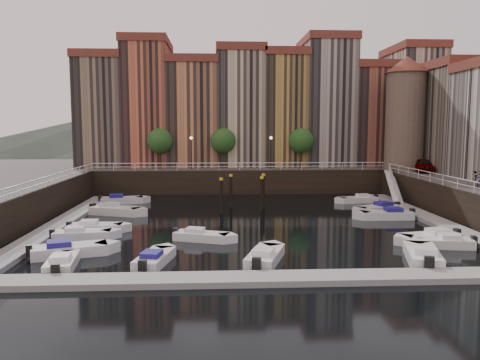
{
  "coord_description": "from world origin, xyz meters",
  "views": [
    {
      "loc": [
        -2.92,
        -41.5,
        8.38
      ],
      "look_at": [
        -0.58,
        4.0,
        3.18
      ],
      "focal_mm": 35.0,
      "sensor_mm": 36.0,
      "label": 1
    }
  ],
  "objects": [
    {
      "name": "boat_right_3",
      "position": [
        13.04,
        2.91,
        0.38
      ],
      "size": [
        4.96,
        3.36,
        1.12
      ],
      "rotation": [
        0.0,
        0.0,
        3.52
      ],
      "color": "silver",
      "rests_on": "ground"
    },
    {
      "name": "mooring_pilings",
      "position": [
        -0.03,
        5.6,
        1.65
      ],
      "size": [
        4.87,
        4.11,
        3.78
      ],
      "color": "black",
      "rests_on": "ground"
    },
    {
      "name": "boat_near_1",
      "position": [
        -6.75,
        -13.36,
        0.33
      ],
      "size": [
        2.33,
        4.39,
        0.98
      ],
      "rotation": [
        0.0,
        0.0,
        1.37
      ],
      "color": "silver",
      "rests_on": "ground"
    },
    {
      "name": "gangway",
      "position": [
        17.1,
        10.0,
        1.92
      ],
      "size": [
        2.78,
        8.32,
        3.73
      ],
      "color": "white",
      "rests_on": "ground"
    },
    {
      "name": "boat_right_4",
      "position": [
        12.99,
        9.2,
        0.34
      ],
      "size": [
        4.47,
        2.21,
        1.0
      ],
      "rotation": [
        0.0,
        0.0,
        3.3
      ],
      "color": "silver",
      "rests_on": "ground"
    },
    {
      "name": "corner_tower",
      "position": [
        20.0,
        14.5,
        10.19
      ],
      "size": [
        5.2,
        5.2,
        13.8
      ],
      "color": "#6B5B4C",
      "rests_on": "quay_right"
    },
    {
      "name": "car_a",
      "position": [
        21.31,
        11.82,
        3.8
      ],
      "size": [
        2.89,
        5.0,
        1.6
      ],
      "primitive_type": "imported",
      "rotation": [
        0.0,
        0.0,
        -0.22
      ],
      "color": "gray",
      "rests_on": "quay_right"
    },
    {
      "name": "boat_left_4",
      "position": [
        -13.42,
        9.97,
        0.37
      ],
      "size": [
        4.86,
        2.43,
        1.09
      ],
      "rotation": [
        0.0,
        0.0,
        0.17
      ],
      "color": "silver",
      "rests_on": "ground"
    },
    {
      "name": "mountains",
      "position": [
        1.72,
        110.0,
        7.92
      ],
      "size": [
        145.0,
        100.0,
        18.0
      ],
      "color": "#2D382D",
      "rests_on": "ground"
    },
    {
      "name": "dock_near",
      "position": [
        0.0,
        -17.0,
        0.17
      ],
      "size": [
        30.0,
        2.0,
        0.35
      ],
      "primitive_type": "cube",
      "color": "gray",
      "rests_on": "ground"
    },
    {
      "name": "boat_right_2",
      "position": [
        12.76,
        -0.14,
        0.38
      ],
      "size": [
        4.89,
        1.8,
        1.12
      ],
      "rotation": [
        0.0,
        0.0,
        3.14
      ],
      "color": "silver",
      "rests_on": "ground"
    },
    {
      "name": "boat_extra_371",
      "position": [
        -4.12,
        -7.47,
        0.33
      ],
      "size": [
        4.37,
        2.77,
        0.98
      ],
      "rotation": [
        0.0,
        0.0,
        5.96
      ],
      "color": "silver",
      "rests_on": "ground"
    },
    {
      "name": "quay_far",
      "position": [
        0.0,
        26.0,
        1.5
      ],
      "size": [
        80.0,
        20.0,
        3.0
      ],
      "primitive_type": "cube",
      "color": "black",
      "rests_on": "ground"
    },
    {
      "name": "street_lamps",
      "position": [
        -1.0,
        17.2,
        5.9
      ],
      "size": [
        10.36,
        0.36,
        4.18
      ],
      "color": "black",
      "rests_on": "quay_far"
    },
    {
      "name": "dock_right",
      "position": [
        16.2,
        -1.0,
        0.17
      ],
      "size": [
        2.0,
        28.0,
        0.35
      ],
      "primitive_type": "cube",
      "color": "gray",
      "rests_on": "ground"
    },
    {
      "name": "boat_left_1",
      "position": [
        -13.07,
        -6.58,
        0.34
      ],
      "size": [
        4.49,
        2.05,
        1.01
      ],
      "rotation": [
        0.0,
        0.0,
        0.11
      ],
      "color": "silver",
      "rests_on": "ground"
    },
    {
      "name": "far_terrace",
      "position": [
        3.31,
        23.5,
        10.95
      ],
      "size": [
        48.7,
        10.3,
        17.5
      ],
      "color": "#7F6751",
      "rests_on": "quay_far"
    },
    {
      "name": "boat_near_3",
      "position": [
        9.94,
        -13.71,
        0.39
      ],
      "size": [
        3.12,
        5.22,
        1.17
      ],
      "rotation": [
        0.0,
        0.0,
        1.29
      ],
      "color": "silver",
      "rests_on": "ground"
    },
    {
      "name": "boat_right_0",
      "position": [
        12.9,
        -10.31,
        0.34
      ],
      "size": [
        4.51,
        2.27,
        1.01
      ],
      "rotation": [
        0.0,
        0.0,
        2.97
      ],
      "color": "silver",
      "rests_on": "ground"
    },
    {
      "name": "promenade_trees",
      "position": [
        -1.33,
        18.2,
        6.58
      ],
      "size": [
        21.2,
        3.2,
        5.2
      ],
      "color": "black",
      "rests_on": "quay_far"
    },
    {
      "name": "railings",
      "position": [
        0.0,
        4.88,
        3.79
      ],
      "size": [
        36.08,
        34.04,
        0.52
      ],
      "color": "white",
      "rests_on": "ground"
    },
    {
      "name": "boat_left_3",
      "position": [
        -12.68,
        3.3,
        0.4
      ],
      "size": [
        5.3,
        3.39,
        1.19
      ],
      "rotation": [
        0.0,
        0.0,
        -0.34
      ],
      "color": "silver",
      "rests_on": "ground"
    },
    {
      "name": "boat_right_1",
      "position": [
        12.72,
        -8.96,
        0.36
      ],
      "size": [
        4.78,
        2.57,
        1.07
      ],
      "rotation": [
        0.0,
        0.0,
        3.35
      ],
      "color": "silver",
      "rests_on": "ground"
    },
    {
      "name": "boat_near_0",
      "position": [
        -12.14,
        -13.83,
        0.33
      ],
      "size": [
        2.08,
        4.37,
        0.98
      ],
      "rotation": [
        0.0,
        0.0,
        1.71
      ],
      "color": "silver",
      "rests_on": "ground"
    },
    {
      "name": "boat_left_2",
      "position": [
        -12.7,
        -4.06,
        0.34
      ],
      "size": [
        4.39,
        1.64,
        1.01
      ],
      "rotation": [
        0.0,
        0.0,
        -0.01
      ],
      "color": "silver",
      "rests_on": "ground"
    },
    {
      "name": "ground",
      "position": [
        0.0,
        0.0,
        0.0
      ],
      "size": [
        200.0,
        200.0,
        0.0
      ],
      "primitive_type": "plane",
      "color": "black",
      "rests_on": "ground"
    },
    {
      "name": "dock_left",
      "position": [
        -16.2,
        -1.0,
        0.17
      ],
      "size": [
        2.0,
        28.0,
        0.35
      ],
      "primitive_type": "cube",
      "color": "gray",
      "rests_on": "ground"
    },
    {
      "name": "boat_left_0",
      "position": [
        -12.61,
        -11.23,
        0.38
      ],
      "size": [
        5.07,
        3.12,
        1.14
      ],
      "rotation": [
        0.0,
        0.0,
        0.31
      ],
      "color": "silver",
      "rests_on": "ground"
    },
    {
      "name": "boat_near_2",
      "position": [
        0.07,
        -13.37,
        0.36
      ],
      "size": [
        3.0,
        4.79,
        1.08
      ],
      "rotation": [
        0.0,
        0.0,
        1.25
      ],
      "color": "silver",
      "rests_on": "ground"
    }
  ]
}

